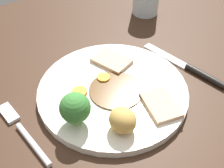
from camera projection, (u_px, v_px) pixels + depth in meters
dining_table at (106, 93)px, 52.46cm from camera, size 120.00×84.00×3.60cm
dinner_plate at (112, 91)px, 49.37cm from camera, size 26.60×26.60×1.40cm
gravy_pool at (114, 91)px, 48.17cm from camera, size 9.41×9.41×0.30cm
meat_slice_main at (161, 105)px, 45.44cm from camera, size 6.48×7.96×0.80cm
meat_slice_under at (112, 61)px, 53.89cm from camera, size 6.64×8.07×0.80cm
roast_potato_left at (123, 120)px, 41.07cm from camera, size 4.36×4.77×3.97cm
carrot_coin_front at (101, 79)px, 50.20cm from camera, size 2.37×2.37×0.60cm
carrot_coin_back at (80, 93)px, 47.63cm from camera, size 2.62×2.62×0.64cm
broccoli_floret at (75, 108)px, 41.19cm from camera, size 4.77×4.77×5.68cm
fork at (22, 130)px, 43.41cm from camera, size 2.73×15.32×0.90cm
knife at (190, 69)px, 54.25cm from camera, size 4.06×18.52×1.20cm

